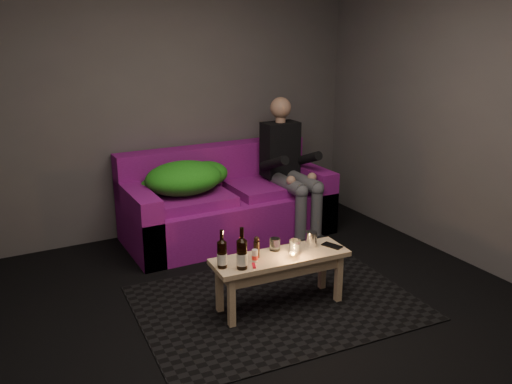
% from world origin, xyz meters
% --- Properties ---
extents(floor, '(4.50, 4.50, 0.00)m').
position_xyz_m(floor, '(0.00, 0.00, 0.00)').
color(floor, black).
rests_on(floor, ground).
extents(room, '(4.50, 4.50, 4.50)m').
position_xyz_m(room, '(0.00, 0.47, 1.64)').
color(room, silver).
rests_on(room, ground).
extents(rug, '(2.12, 1.60, 0.01)m').
position_xyz_m(rug, '(0.14, 0.37, 0.00)').
color(rug, black).
rests_on(rug, floor).
extents(sofa, '(2.00, 0.90, 0.86)m').
position_xyz_m(sofa, '(0.41, 1.82, 0.31)').
color(sofa, '#7E1073').
rests_on(sofa, floor).
extents(green_blanket, '(0.88, 0.60, 0.30)m').
position_xyz_m(green_blanket, '(0.01, 1.81, 0.65)').
color(green_blanket, '#208818').
rests_on(green_blanket, sofa).
extents(person, '(0.36, 0.83, 1.33)m').
position_xyz_m(person, '(1.02, 1.66, 0.69)').
color(person, black).
rests_on(person, sofa).
extents(coffee_table, '(1.04, 0.39, 0.42)m').
position_xyz_m(coffee_table, '(0.14, 0.32, 0.34)').
color(coffee_table, tan).
rests_on(coffee_table, rug).
extents(beer_bottle_a, '(0.07, 0.07, 0.27)m').
position_xyz_m(beer_bottle_a, '(-0.32, 0.33, 0.52)').
color(beer_bottle_a, black).
rests_on(beer_bottle_a, coffee_table).
extents(beer_bottle_b, '(0.08, 0.08, 0.30)m').
position_xyz_m(beer_bottle_b, '(-0.21, 0.25, 0.53)').
color(beer_bottle_b, black).
rests_on(beer_bottle_b, coffee_table).
extents(salt_shaker, '(0.05, 0.05, 0.09)m').
position_xyz_m(salt_shaker, '(-0.08, 0.31, 0.46)').
color(salt_shaker, silver).
rests_on(salt_shaker, coffee_table).
extents(pepper_mill, '(0.04, 0.04, 0.12)m').
position_xyz_m(pepper_mill, '(-0.03, 0.37, 0.48)').
color(pepper_mill, black).
rests_on(pepper_mill, coffee_table).
extents(tumbler_back, '(0.10, 0.10, 0.09)m').
position_xyz_m(tumbler_back, '(0.15, 0.42, 0.46)').
color(tumbler_back, white).
rests_on(tumbler_back, coffee_table).
extents(tealight, '(0.05, 0.05, 0.04)m').
position_xyz_m(tealight, '(0.19, 0.23, 0.44)').
color(tealight, white).
rests_on(tealight, coffee_table).
extents(tumbler_front, '(0.11, 0.11, 0.10)m').
position_xyz_m(tumbler_front, '(0.25, 0.30, 0.47)').
color(tumbler_front, white).
rests_on(tumbler_front, coffee_table).
extents(steel_cup, '(0.09, 0.09, 0.12)m').
position_xyz_m(steel_cup, '(0.43, 0.35, 0.47)').
color(steel_cup, silver).
rests_on(steel_cup, coffee_table).
extents(smartphone, '(0.13, 0.17, 0.01)m').
position_xyz_m(smartphone, '(0.57, 0.28, 0.42)').
color(smartphone, black).
rests_on(smartphone, coffee_table).
extents(red_lighter, '(0.05, 0.08, 0.01)m').
position_xyz_m(red_lighter, '(-0.12, 0.24, 0.42)').
color(red_lighter, red).
rests_on(red_lighter, coffee_table).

